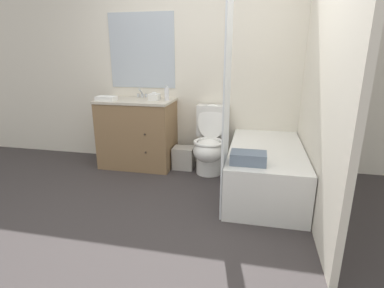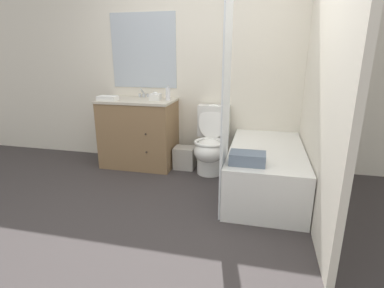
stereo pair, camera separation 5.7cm
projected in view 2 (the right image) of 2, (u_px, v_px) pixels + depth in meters
ground_plane at (163, 224)px, 2.62m from camera, size 14.00×14.00×0.00m
wall_back at (202, 68)px, 3.78m from camera, size 8.00×0.06×2.50m
wall_right at (320, 74)px, 2.72m from camera, size 0.05×2.61×2.50m
vanity_cabinet at (139, 132)px, 3.90m from camera, size 0.94×0.59×0.87m
sink_faucet at (143, 94)px, 3.95m from camera, size 0.14×0.12×0.12m
toilet at (211, 144)px, 3.67m from camera, size 0.39×0.63×0.83m
bathtub at (265, 170)px, 3.18m from camera, size 0.75×1.46×0.49m
shower_curtain at (226, 111)px, 2.63m from camera, size 0.02×0.50×1.88m
wastebasket at (185, 158)px, 3.86m from camera, size 0.26×0.22×0.28m
tissue_box at (155, 97)px, 3.69m from camera, size 0.12×0.13×0.11m
soap_dispenser at (168, 94)px, 3.68m from camera, size 0.06×0.06×0.18m
hand_towel_folded at (108, 98)px, 3.67m from camera, size 0.23×0.15×0.05m
bath_towel_folded at (247, 158)px, 2.65m from camera, size 0.32×0.20×0.11m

